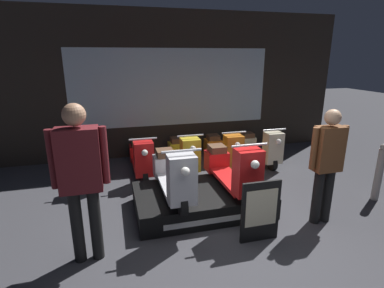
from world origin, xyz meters
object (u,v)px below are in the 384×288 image
at_px(street_bollard, 379,172).
at_px(person_left_browsing, 80,172).
at_px(scooter_backrow_1, 141,157).
at_px(scooter_display_left, 173,175).
at_px(scooter_display_right, 232,169).
at_px(scooter_backrow_3, 223,150).
at_px(scooter_backrow_4, 260,147).
at_px(scooter_backrow_0, 96,161).
at_px(scooter_backrow_2, 184,154).
at_px(person_right_browsing, 327,160).
at_px(price_sign_board, 260,211).

bearing_deg(street_bollard, person_left_browsing, -175.69).
height_order(scooter_backrow_1, street_bollard, street_bollard).
height_order(scooter_display_left, scooter_display_right, same).
relative_size(scooter_display_left, scooter_backrow_3, 1.00).
bearing_deg(scooter_backrow_4, person_left_browsing, -144.16).
bearing_deg(scooter_backrow_0, scooter_display_right, -41.28).
height_order(scooter_display_left, scooter_backrow_2, scooter_display_left).
relative_size(scooter_display_left, person_left_browsing, 0.88).
bearing_deg(scooter_display_left, scooter_backrow_2, 71.82).
distance_m(scooter_backrow_0, scooter_backrow_2, 1.71).
distance_m(scooter_display_right, person_left_browsing, 2.19).
xyz_separation_m(scooter_display_left, person_left_browsing, (-1.14, -0.71, 0.44)).
height_order(scooter_backrow_0, person_right_browsing, person_right_browsing).
height_order(person_left_browsing, price_sign_board, person_left_browsing).
xyz_separation_m(scooter_backrow_2, street_bollard, (2.66, -2.15, 0.15)).
bearing_deg(street_bollard, price_sign_board, -167.48).
distance_m(scooter_backrow_3, person_right_browsing, 2.60).
bearing_deg(person_right_browsing, person_left_browsing, -180.00).
bearing_deg(scooter_backrow_2, scooter_backrow_1, 180.00).
bearing_deg(person_left_browsing, scooter_backrow_3, 43.91).
relative_size(scooter_backrow_3, price_sign_board, 1.98).
distance_m(scooter_backrow_3, person_left_browsing, 3.65).
bearing_deg(scooter_backrow_1, scooter_display_left, -81.17).
bearing_deg(scooter_backrow_3, scooter_display_right, -107.32).
bearing_deg(scooter_backrow_0, scooter_backrow_4, 0.00).
height_order(scooter_display_left, scooter_backrow_4, scooter_display_left).
bearing_deg(scooter_backrow_0, scooter_display_left, -57.42).
bearing_deg(street_bollard, scooter_backrow_3, 130.06).
bearing_deg(scooter_display_right, scooter_backrow_3, 72.68).
bearing_deg(scooter_backrow_3, scooter_backrow_1, 180.00).
distance_m(scooter_backrow_0, person_right_browsing, 3.99).
height_order(scooter_backrow_0, scooter_backrow_2, same).
bearing_deg(person_left_browsing, person_right_browsing, 0.00).
xyz_separation_m(person_left_browsing, price_sign_board, (2.04, -0.19, -0.67)).
bearing_deg(price_sign_board, person_left_browsing, 174.71).
distance_m(person_left_browsing, street_bollard, 4.43).
bearing_deg(scooter_display_left, scooter_display_right, 0.00).
height_order(scooter_display_left, scooter_backrow_3, scooter_display_left).
distance_m(price_sign_board, street_bollard, 2.40).
relative_size(scooter_backrow_3, person_left_browsing, 0.88).
distance_m(scooter_backrow_4, person_left_browsing, 4.30).
distance_m(scooter_display_left, price_sign_board, 1.29).
xyz_separation_m(scooter_display_right, scooter_backrow_4, (1.41, 1.77, -0.31)).
bearing_deg(person_left_browsing, scooter_backrow_0, 89.92).
bearing_deg(scooter_backrow_3, street_bollard, -49.94).
relative_size(scooter_backrow_1, scooter_backrow_2, 1.00).
distance_m(scooter_backrow_3, scooter_backrow_4, 0.86).
xyz_separation_m(scooter_backrow_1, scooter_backrow_2, (0.86, 0.00, 0.00)).
height_order(scooter_backrow_4, person_left_browsing, person_left_browsing).
bearing_deg(scooter_display_left, person_left_browsing, -148.10).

